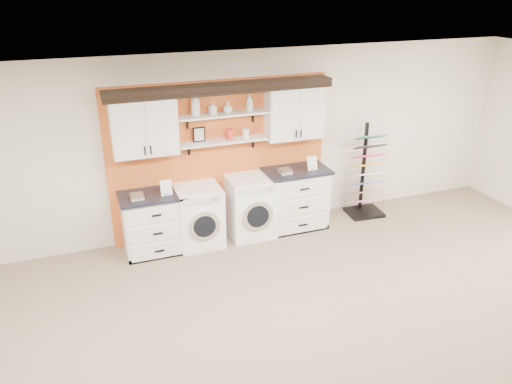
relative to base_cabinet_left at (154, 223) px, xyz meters
name	(u,v)px	position (x,y,z in m)	size (l,w,h in m)	color
ceiling	(373,124)	(1.13, -3.64, 2.34)	(10.00, 10.00, 0.00)	white
wall_back	(220,146)	(1.13, 0.36, 0.94)	(10.00, 10.00, 0.00)	beige
accent_panel	(221,159)	(1.13, 0.32, 0.74)	(3.40, 0.07, 2.40)	#CF5A23
upper_cabinet_left	(144,126)	(0.00, 0.15, 1.42)	(0.90, 0.35, 0.84)	white
upper_cabinet_right	(294,111)	(2.26, 0.15, 1.42)	(0.90, 0.35, 0.84)	white
shelf_lower	(223,141)	(1.13, 0.16, 1.07)	(1.32, 0.28, 0.03)	white
shelf_upper	(223,115)	(1.13, 0.16, 1.47)	(1.32, 0.28, 0.03)	white
crown_molding	(222,87)	(1.13, 0.17, 1.87)	(3.30, 0.41, 0.13)	black
picture_frame	(199,134)	(0.78, 0.21, 1.20)	(0.18, 0.02, 0.22)	black
canister_red	(230,134)	(1.23, 0.16, 1.17)	(0.11, 0.11, 0.16)	red
canister_cream	(246,133)	(1.48, 0.16, 1.16)	(0.10, 0.10, 0.14)	silver
base_cabinet_left	(154,223)	(0.00, 0.00, 0.00)	(0.94, 0.66, 0.92)	white
base_cabinet_right	(296,198)	(2.26, 0.00, 0.04)	(1.01, 0.66, 0.99)	white
washer	(199,216)	(0.67, 0.00, 0.00)	(0.66, 0.71, 0.92)	white
dryer	(250,206)	(1.49, 0.00, 0.02)	(0.69, 0.71, 0.96)	white
sample_rack	(366,186)	(3.57, 0.02, 0.05)	(0.61, 0.52, 1.57)	black
soap_bottle_a	(195,104)	(0.74, 0.16, 1.66)	(0.13, 0.13, 0.34)	silver
soap_bottle_b	(213,108)	(0.98, 0.16, 1.58)	(0.09, 0.09, 0.19)	silver
soap_bottle_c	(228,107)	(1.21, 0.16, 1.57)	(0.13, 0.13, 0.17)	silver
soap_bottle_d	(249,102)	(1.54, 0.16, 1.62)	(0.10, 0.10, 0.26)	silver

